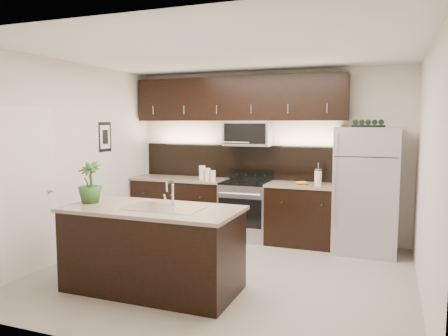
# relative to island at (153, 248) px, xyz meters

# --- Properties ---
(ground) EXTENTS (4.50, 4.50, 0.00)m
(ground) POSITION_rel_island_xyz_m (0.55, 0.74, -0.47)
(ground) COLOR gray
(ground) RESTS_ON ground
(room_walls) EXTENTS (4.52, 4.02, 2.71)m
(room_walls) POSITION_rel_island_xyz_m (0.44, 0.70, 1.22)
(room_walls) COLOR beige
(room_walls) RESTS_ON ground
(counter_run) EXTENTS (3.51, 0.65, 0.94)m
(counter_run) POSITION_rel_island_xyz_m (0.10, 2.43, -0.00)
(counter_run) COLOR black
(counter_run) RESTS_ON ground
(upper_fixtures) EXTENTS (3.49, 0.40, 1.66)m
(upper_fixtures) POSITION_rel_island_xyz_m (0.12, 2.58, 1.67)
(upper_fixtures) COLOR black
(upper_fixtures) RESTS_ON counter_run
(island) EXTENTS (1.96, 0.96, 0.94)m
(island) POSITION_rel_island_xyz_m (0.00, 0.00, 0.00)
(island) COLOR black
(island) RESTS_ON ground
(sink_faucet) EXTENTS (0.84, 0.50, 0.28)m
(sink_faucet) POSITION_rel_island_xyz_m (0.15, 0.01, 0.48)
(sink_faucet) COLOR silver
(sink_faucet) RESTS_ON island
(refrigerator) EXTENTS (0.87, 0.79, 1.81)m
(refrigerator) POSITION_rel_island_xyz_m (2.14, 2.37, 0.43)
(refrigerator) COLOR #B2B2B7
(refrigerator) RESTS_ON ground
(wine_rack) EXTENTS (0.45, 0.28, 0.10)m
(wine_rack) POSITION_rel_island_xyz_m (2.14, 2.37, 1.38)
(wine_rack) COLOR black
(wine_rack) RESTS_ON refrigerator
(plant) EXTENTS (0.29, 0.29, 0.48)m
(plant) POSITION_rel_island_xyz_m (-0.82, -0.02, 0.71)
(plant) COLOR #2D5522
(plant) RESTS_ON island
(canisters) EXTENTS (0.33, 0.19, 0.23)m
(canisters) POSITION_rel_island_xyz_m (-0.35, 2.35, 0.57)
(canisters) COLOR silver
(canisters) RESTS_ON counter_run
(french_press) EXTENTS (0.11, 0.11, 0.33)m
(french_press) POSITION_rel_island_xyz_m (1.45, 2.38, 0.59)
(french_press) COLOR silver
(french_press) RESTS_ON counter_run
(bananas) EXTENTS (0.20, 0.17, 0.05)m
(bananas) POSITION_rel_island_xyz_m (1.16, 2.35, 0.50)
(bananas) COLOR gold
(bananas) RESTS_ON counter_run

